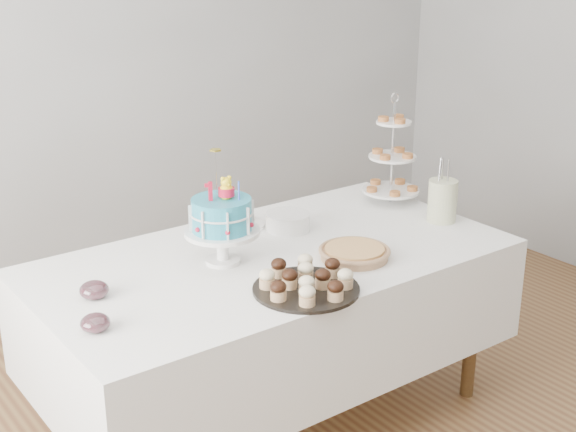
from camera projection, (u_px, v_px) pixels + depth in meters
walls at (321, 128)px, 2.81m from camera, size 5.04×4.04×2.70m
table at (273, 305)px, 3.31m from camera, size 1.92×1.02×0.77m
birthday_cake at (222, 233)px, 3.11m from camera, size 0.30×0.30×0.45m
cupcake_tray at (306, 280)px, 2.89m from camera, size 0.39×0.39×0.09m
pie at (354, 252)px, 3.18m from camera, size 0.29×0.29×0.05m
tiered_stand at (392, 157)px, 3.78m from camera, size 0.27×0.27×0.53m
plate_stack at (288, 222)px, 3.48m from camera, size 0.19×0.19×0.08m
pastry_plate at (235, 223)px, 3.52m from camera, size 0.26×0.26×0.04m
jam_bowl_a at (95, 323)px, 2.61m from camera, size 0.10×0.10×0.06m
jam_bowl_b at (94, 290)px, 2.84m from camera, size 0.11×0.11×0.06m
utensil_pitcher at (443, 199)px, 3.57m from camera, size 0.13×0.13×0.29m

